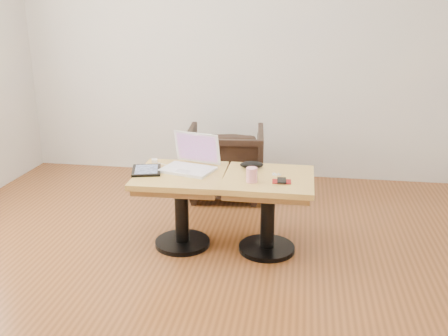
# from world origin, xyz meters

# --- Properties ---
(room_shell) EXTENTS (4.52, 4.52, 2.71)m
(room_shell) POSITION_xyz_m (0.00, 0.00, 1.35)
(room_shell) COLOR brown
(room_shell) RESTS_ON ground
(side_table_left) EXTENTS (0.62, 0.62, 0.55)m
(side_table_left) POSITION_xyz_m (-0.25, 0.55, 0.41)
(side_table_left) COLOR black
(side_table_left) RESTS_ON ground
(side_table_right) EXTENTS (0.61, 0.61, 0.55)m
(side_table_right) POSITION_xyz_m (0.36, 0.56, 0.41)
(side_table_right) COLOR black
(side_table_right) RESTS_ON ground
(laptop) EXTENTS (0.42, 0.38, 0.25)m
(laptop) POSITION_xyz_m (-0.20, 0.64, 0.60)
(laptop) COLOR white
(laptop) RESTS_ON side_table_left
(tablet) EXTENTS (0.25, 0.29, 0.02)m
(tablet) POSITION_xyz_m (-0.49, 0.54, 0.56)
(tablet) COLOR black
(tablet) RESTS_ON side_table_left
(charging_adapter) EXTENTS (0.05, 0.05, 0.02)m
(charging_adapter) POSITION_xyz_m (-0.50, 0.75, 0.56)
(charging_adapter) COLOR white
(charging_adapter) RESTS_ON side_table_left
(glasses_case) EXTENTS (0.18, 0.10, 0.05)m
(glasses_case) POSITION_xyz_m (0.22, 0.73, 0.58)
(glasses_case) COLOR black
(glasses_case) RESTS_ON side_table_right
(striped_cup) EXTENTS (0.09, 0.09, 0.10)m
(striped_cup) POSITION_xyz_m (0.25, 0.44, 0.60)
(striped_cup) COLOR #F5426B
(striped_cup) RESTS_ON side_table_right
(earbuds_tangle) EXTENTS (0.06, 0.05, 0.01)m
(earbuds_tangle) POSITION_xyz_m (0.41, 0.60, 0.56)
(earbuds_tangle) COLOR white
(earbuds_tangle) RESTS_ON side_table_right
(phone_on_sleeve) EXTENTS (0.13, 0.11, 0.02)m
(phone_on_sleeve) POSITION_xyz_m (0.45, 0.47, 0.56)
(phone_on_sleeve) COLOR maroon
(phone_on_sleeve) RESTS_ON side_table_right
(armchair) EXTENTS (0.73, 0.75, 0.63)m
(armchair) POSITION_xyz_m (-0.10, 1.61, 0.31)
(armchair) COLOR black
(armchair) RESTS_ON ground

